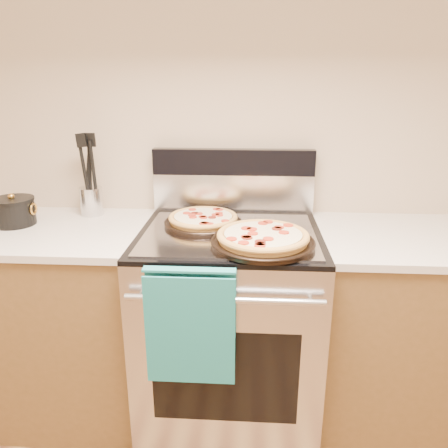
# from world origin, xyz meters

# --- Properties ---
(wall_back) EXTENTS (4.00, 0.00, 4.00)m
(wall_back) POSITION_xyz_m (0.00, 2.00, 1.35)
(wall_back) COLOR tan
(wall_back) RESTS_ON ground
(range_body) EXTENTS (0.76, 0.68, 0.90)m
(range_body) POSITION_xyz_m (0.00, 1.65, 0.45)
(range_body) COLOR #B7B7BC
(range_body) RESTS_ON ground
(oven_window) EXTENTS (0.56, 0.01, 0.40)m
(oven_window) POSITION_xyz_m (0.00, 1.31, 0.45)
(oven_window) COLOR black
(oven_window) RESTS_ON range_body
(cooktop) EXTENTS (0.76, 0.68, 0.02)m
(cooktop) POSITION_xyz_m (0.00, 1.65, 0.91)
(cooktop) COLOR black
(cooktop) RESTS_ON range_body
(backsplash_lower) EXTENTS (0.76, 0.06, 0.18)m
(backsplash_lower) POSITION_xyz_m (0.00, 1.96, 1.01)
(backsplash_lower) COLOR silver
(backsplash_lower) RESTS_ON cooktop
(backsplash_upper) EXTENTS (0.76, 0.06, 0.12)m
(backsplash_upper) POSITION_xyz_m (0.00, 1.96, 1.16)
(backsplash_upper) COLOR black
(backsplash_upper) RESTS_ON backsplash_lower
(oven_handle) EXTENTS (0.70, 0.03, 0.03)m
(oven_handle) POSITION_xyz_m (0.00, 1.27, 0.80)
(oven_handle) COLOR silver
(oven_handle) RESTS_ON range_body
(dish_towel) EXTENTS (0.32, 0.05, 0.42)m
(dish_towel) POSITION_xyz_m (-0.12, 1.27, 0.70)
(dish_towel) COLOR #1B8871
(dish_towel) RESTS_ON oven_handle
(foil_sheet) EXTENTS (0.70, 0.55, 0.01)m
(foil_sheet) POSITION_xyz_m (0.00, 1.62, 0.92)
(foil_sheet) COLOR gray
(foil_sheet) RESTS_ON cooktop
(cabinet_left) EXTENTS (1.00, 0.62, 0.88)m
(cabinet_left) POSITION_xyz_m (-0.88, 1.68, 0.44)
(cabinet_left) COLOR brown
(cabinet_left) RESTS_ON ground
(countertop_left) EXTENTS (1.02, 0.64, 0.03)m
(countertop_left) POSITION_xyz_m (-0.88, 1.68, 0.90)
(countertop_left) COLOR beige
(countertop_left) RESTS_ON cabinet_left
(cabinet_right) EXTENTS (1.00, 0.62, 0.88)m
(cabinet_right) POSITION_xyz_m (0.88, 1.68, 0.44)
(cabinet_right) COLOR brown
(cabinet_right) RESTS_ON ground
(countertop_right) EXTENTS (1.02, 0.64, 0.03)m
(countertop_right) POSITION_xyz_m (0.88, 1.68, 0.90)
(countertop_right) COLOR beige
(countertop_right) RESTS_ON cabinet_right
(pepperoni_pizza_back) EXTENTS (0.43, 0.43, 0.04)m
(pepperoni_pizza_back) POSITION_xyz_m (-0.12, 1.72, 0.95)
(pepperoni_pizza_back) COLOR #BE833A
(pepperoni_pizza_back) RESTS_ON foil_sheet
(pepperoni_pizza_front) EXTENTS (0.49, 0.49, 0.05)m
(pepperoni_pizza_front) POSITION_xyz_m (0.13, 1.49, 0.95)
(pepperoni_pizza_front) COLOR #BE833A
(pepperoni_pizza_front) RESTS_ON foil_sheet
(utensil_crock) EXTENTS (0.11, 0.11, 0.13)m
(utensil_crock) POSITION_xyz_m (-0.67, 1.89, 0.98)
(utensil_crock) COLOR silver
(utensil_crock) RESTS_ON countertop_left
(saucepan) EXTENTS (0.19, 0.19, 0.11)m
(saucepan) POSITION_xyz_m (-0.97, 1.72, 0.97)
(saucepan) COLOR black
(saucepan) RESTS_ON countertop_left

